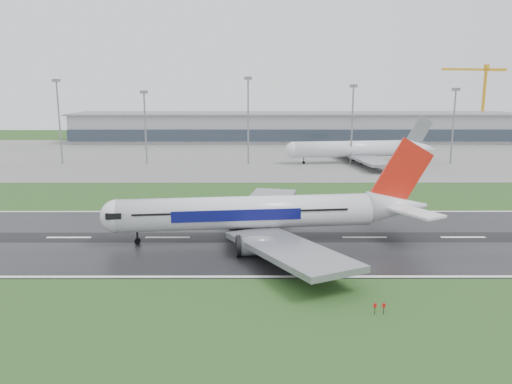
{
  "coord_description": "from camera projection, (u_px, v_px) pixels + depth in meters",
  "views": [
    {
      "loc": [
        -22.24,
        -99.32,
        30.16
      ],
      "look_at": [
        -22.02,
        12.0,
        7.0
      ],
      "focal_mm": 35.8,
      "sensor_mm": 36.0,
      "label": 1
    }
  ],
  "objects": [
    {
      "name": "parked_airliner",
      "position": [
        357.0,
        140.0,
        202.54
      ],
      "size": [
        68.52,
        64.92,
        17.95
      ],
      "primitive_type": null,
      "rotation": [
        0.0,
        0.0,
        0.14
      ],
      "color": "silver",
      "rests_on": "apron"
    },
    {
      "name": "apron",
      "position": [
        305.0,
        155.0,
        225.79
      ],
      "size": [
        400.0,
        130.0,
        0.08
      ],
      "primitive_type": "cube",
      "color": "slate",
      "rests_on": "ground"
    },
    {
      "name": "floodmast_4",
      "position": [
        453.0,
        128.0,
        198.55
      ],
      "size": [
        0.64,
        0.64,
        28.33
      ],
      "primitive_type": "cylinder",
      "color": "gray",
      "rests_on": "ground"
    },
    {
      "name": "tower_crane",
      "position": [
        483.0,
        102.0,
        295.12
      ],
      "size": [
        41.88,
        13.74,
        42.43
      ],
      "primitive_type": null,
      "rotation": [
        0.0,
        0.0,
        0.27
      ],
      "color": "orange",
      "rests_on": "ground"
    },
    {
      "name": "runway",
      "position": [
        365.0,
        237.0,
        103.41
      ],
      "size": [
        400.0,
        45.0,
        0.1
      ],
      "primitive_type": "cube",
      "color": "black",
      "rests_on": "ground"
    },
    {
      "name": "floodmast_0",
      "position": [
        60.0,
        124.0,
        197.91
      ],
      "size": [
        0.64,
        0.64,
        31.67
      ],
      "primitive_type": "cylinder",
      "color": "gray",
      "rests_on": "ground"
    },
    {
      "name": "floodmast_3",
      "position": [
        352.0,
        126.0,
        198.34
      ],
      "size": [
        0.64,
        0.64,
        29.65
      ],
      "primitive_type": "cylinder",
      "color": "gray",
      "rests_on": "ground"
    },
    {
      "name": "terminal",
      "position": [
        295.0,
        128.0,
        283.02
      ],
      "size": [
        240.0,
        36.0,
        15.0
      ],
      "primitive_type": "cube",
      "color": "gray",
      "rests_on": "ground"
    },
    {
      "name": "floodmast_1",
      "position": [
        145.0,
        129.0,
        198.42
      ],
      "size": [
        0.64,
        0.64,
        27.34
      ],
      "primitive_type": "cylinder",
      "color": "gray",
      "rests_on": "ground"
    },
    {
      "name": "floodmast_2",
      "position": [
        248.0,
        123.0,
        197.97
      ],
      "size": [
        0.64,
        0.64,
        32.52
      ],
      "primitive_type": "cylinder",
      "color": "gray",
      "rests_on": "ground"
    },
    {
      "name": "ground",
      "position": [
        365.0,
        238.0,
        103.42
      ],
      "size": [
        520.0,
        520.0,
        0.0
      ],
      "primitive_type": "plane",
      "color": "#204419",
      "rests_on": "ground"
    },
    {
      "name": "main_airliner",
      "position": [
        269.0,
        192.0,
        100.04
      ],
      "size": [
        71.75,
        69.02,
        19.22
      ],
      "primitive_type": null,
      "rotation": [
        0.0,
        0.0,
        0.11
      ],
      "color": "silver",
      "rests_on": "runway"
    }
  ]
}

